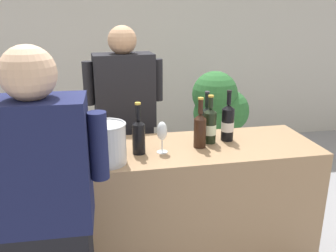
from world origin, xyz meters
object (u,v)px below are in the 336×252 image
object	(u,v)px
person_server	(126,135)
potted_shrub	(218,110)
ice_bucket	(106,143)
wine_bottle_2	(78,130)
wine_bottle_5	(206,121)
wine_glass	(162,132)
wine_bottle_6	(200,129)
wine_bottle_7	(53,138)
wine_bottle_0	(228,122)
wine_bottle_3	(210,125)
person_guest	(48,239)
wine_bottle_4	(24,149)
wine_bottle_1	(139,135)

from	to	relation	value
person_server	potted_shrub	size ratio (longest dim) A/B	1.40
ice_bucket	person_server	xyz separation A→B (m)	(0.17, 0.79, -0.24)
wine_bottle_2	ice_bucket	distance (m)	0.33
wine_bottle_5	wine_glass	distance (m)	0.43
wine_glass	ice_bucket	bearing A→B (deg)	-164.20
ice_bucket	person_server	distance (m)	0.84
wine_bottle_6	wine_bottle_2	bearing A→B (deg)	169.41
wine_bottle_6	wine_glass	distance (m)	0.26
wine_bottle_6	wine_bottle_7	distance (m)	0.91
wine_bottle_0	wine_bottle_3	world-z (taller)	wine_bottle_0
wine_bottle_5	ice_bucket	world-z (taller)	wine_bottle_5
wine_bottle_2	potted_shrub	xyz separation A→B (m)	(1.36, 1.20, -0.27)
person_server	person_guest	distance (m)	1.38
wine_bottle_3	person_server	size ratio (longest dim) A/B	0.19
wine_glass	wine_bottle_3	bearing A→B (deg)	17.77
person_guest	wine_bottle_4	bearing A→B (deg)	107.24
wine_bottle_4	person_guest	size ratio (longest dim) A/B	0.18
wine_glass	potted_shrub	world-z (taller)	potted_shrub
wine_bottle_7	wine_glass	xyz separation A→B (m)	(0.66, -0.08, 0.02)
wine_bottle_2	wine_bottle_5	xyz separation A→B (m)	(0.87, 0.05, -0.01)
wine_bottle_4	wine_bottle_2	bearing A→B (deg)	41.79
wine_bottle_4	wine_bottle_5	bearing A→B (deg)	14.95
wine_bottle_0	wine_bottle_7	bearing A→B (deg)	-177.70
wine_bottle_5	wine_bottle_7	bearing A→B (deg)	-171.37
wine_bottle_1	wine_bottle_2	world-z (taller)	wine_bottle_2
wine_bottle_1	person_guest	xyz separation A→B (m)	(-0.48, -0.63, -0.24)
wine_bottle_2	wine_bottle_7	bearing A→B (deg)	-145.57
wine_bottle_0	wine_bottle_4	world-z (taller)	wine_bottle_0
wine_bottle_3	potted_shrub	distance (m)	1.40
person_server	person_guest	world-z (taller)	person_server
wine_bottle_5	ice_bucket	size ratio (longest dim) A/B	1.33
wine_bottle_7	person_server	size ratio (longest dim) A/B	0.19
wine_bottle_2	wine_bottle_7	xyz separation A→B (m)	(-0.15, -0.10, -0.01)
wine_bottle_4	person_guest	distance (m)	0.62
wine_bottle_1	wine_bottle_3	bearing A→B (deg)	11.27
wine_bottle_4	wine_bottle_5	distance (m)	1.20
wine_bottle_4	wine_bottle_5	size ratio (longest dim) A/B	0.93
wine_bottle_0	wine_bottle_1	bearing A→B (deg)	-169.25
wine_bottle_7	wine_bottle_0	bearing A→B (deg)	2.30
wine_bottle_6	potted_shrub	distance (m)	1.49
wine_glass	person_server	distance (m)	0.76
wine_bottle_2	wine_glass	bearing A→B (deg)	-20.08
wine_bottle_7	potted_shrub	xyz separation A→B (m)	(1.51, 1.30, -0.26)
wine_bottle_2	wine_bottle_3	size ratio (longest dim) A/B	1.08
wine_bottle_5	wine_bottle_7	xyz separation A→B (m)	(-1.02, -0.15, 0.00)
wine_bottle_5	wine_glass	size ratio (longest dim) A/B	1.61
wine_bottle_6	wine_glass	world-z (taller)	wine_bottle_6
potted_shrub	person_guest	bearing A→B (deg)	-126.45
wine_bottle_3	wine_bottle_5	bearing A→B (deg)	83.18
wine_bottle_0	wine_bottle_3	bearing A→B (deg)	-171.17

